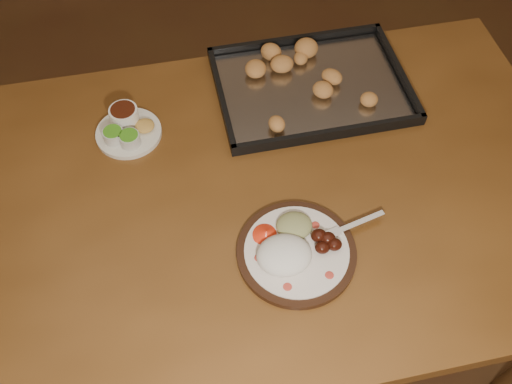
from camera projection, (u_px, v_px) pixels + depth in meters
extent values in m
plane|color=#533A1C|center=(242.00, 317.00, 1.87)|extent=(4.00, 4.00, 0.00)
cube|color=brown|center=(246.00, 199.00, 1.26)|extent=(1.56, 1.00, 0.04)
cylinder|color=#513318|center=(429.00, 134.00, 1.86)|extent=(0.07, 0.07, 0.71)
cylinder|color=black|center=(296.00, 253.00, 1.15)|extent=(0.24, 0.24, 0.01)
cylinder|color=silver|center=(297.00, 251.00, 1.14)|extent=(0.21, 0.21, 0.01)
ellipsoid|color=#C13A2E|center=(287.00, 287.00, 1.09)|extent=(0.02, 0.02, 0.00)
ellipsoid|color=#C13A2E|center=(329.00, 275.00, 1.11)|extent=(0.02, 0.02, 0.00)
ellipsoid|color=#C13A2E|center=(315.00, 225.00, 1.17)|extent=(0.02, 0.02, 0.00)
ellipsoid|color=#C13A2E|center=(259.00, 258.00, 1.13)|extent=(0.02, 0.02, 0.00)
ellipsoid|color=white|center=(284.00, 255.00, 1.12)|extent=(0.13, 0.12, 0.05)
ellipsoid|color=#3F1209|center=(322.00, 248.00, 1.13)|extent=(0.03, 0.03, 0.02)
ellipsoid|color=#3F1209|center=(328.00, 239.00, 1.14)|extent=(0.03, 0.03, 0.02)
ellipsoid|color=#3F1209|center=(319.00, 236.00, 1.14)|extent=(0.03, 0.03, 0.02)
ellipsoid|color=#3F1209|center=(334.00, 245.00, 1.13)|extent=(0.03, 0.03, 0.02)
ellipsoid|color=tan|center=(294.00, 226.00, 1.16)|extent=(0.09, 0.09, 0.03)
cone|color=red|center=(266.00, 233.00, 1.15)|extent=(0.08, 0.08, 0.02)
cube|color=white|center=(359.00, 222.00, 1.17)|extent=(0.11, 0.05, 0.00)
cube|color=white|center=(333.00, 233.00, 1.16)|extent=(0.04, 0.03, 0.00)
cylinder|color=white|center=(326.00, 240.00, 1.15)|extent=(0.03, 0.01, 0.00)
cylinder|color=white|center=(325.00, 238.00, 1.15)|extent=(0.03, 0.01, 0.00)
cylinder|color=white|center=(323.00, 236.00, 1.15)|extent=(0.03, 0.01, 0.00)
cylinder|color=white|center=(322.00, 234.00, 1.16)|extent=(0.03, 0.01, 0.00)
cylinder|color=silver|center=(129.00, 133.00, 1.33)|extent=(0.15, 0.15, 0.01)
cylinder|color=beige|center=(114.00, 135.00, 1.30)|extent=(0.05, 0.05, 0.03)
cylinder|color=#44961E|center=(112.00, 131.00, 1.29)|extent=(0.04, 0.04, 0.00)
cylinder|color=beige|center=(130.00, 139.00, 1.29)|extent=(0.05, 0.05, 0.03)
cylinder|color=#44961E|center=(129.00, 135.00, 1.28)|extent=(0.04, 0.04, 0.00)
cylinder|color=white|center=(124.00, 115.00, 1.33)|extent=(0.07, 0.07, 0.04)
cylinder|color=#3C160A|center=(123.00, 110.00, 1.31)|extent=(0.06, 0.06, 0.00)
ellipsoid|color=#DFB84E|center=(145.00, 126.00, 1.33)|extent=(0.05, 0.05, 0.02)
cube|color=black|center=(311.00, 88.00, 1.42)|extent=(0.49, 0.37, 0.01)
cube|color=black|center=(295.00, 40.00, 1.50)|extent=(0.46, 0.04, 0.02)
cube|color=black|center=(330.00, 133.00, 1.31)|extent=(0.46, 0.04, 0.02)
cube|color=black|center=(398.00, 70.00, 1.43)|extent=(0.04, 0.34, 0.02)
cube|color=black|center=(221.00, 97.00, 1.38)|extent=(0.04, 0.34, 0.02)
cube|color=#B3B4B8|center=(311.00, 86.00, 1.41)|extent=(0.45, 0.34, 0.00)
ellipsoid|color=#C08143|center=(335.00, 77.00, 1.40)|extent=(0.05, 0.05, 0.04)
ellipsoid|color=#C08143|center=(343.00, 62.00, 1.43)|extent=(0.07, 0.07, 0.04)
ellipsoid|color=#C08143|center=(307.00, 52.00, 1.46)|extent=(0.06, 0.06, 0.04)
ellipsoid|color=#C08143|center=(279.00, 71.00, 1.42)|extent=(0.07, 0.07, 0.04)
ellipsoid|color=#C08143|center=(271.00, 78.00, 1.40)|extent=(0.07, 0.06, 0.04)
ellipsoid|color=#C08143|center=(292.00, 88.00, 1.38)|extent=(0.07, 0.06, 0.04)
ellipsoid|color=#C08143|center=(294.00, 102.00, 1.35)|extent=(0.07, 0.07, 0.04)
ellipsoid|color=#C08143|center=(329.00, 109.00, 1.34)|extent=(0.06, 0.06, 0.04)
ellipsoid|color=#C08143|center=(360.00, 84.00, 1.39)|extent=(0.07, 0.07, 0.04)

